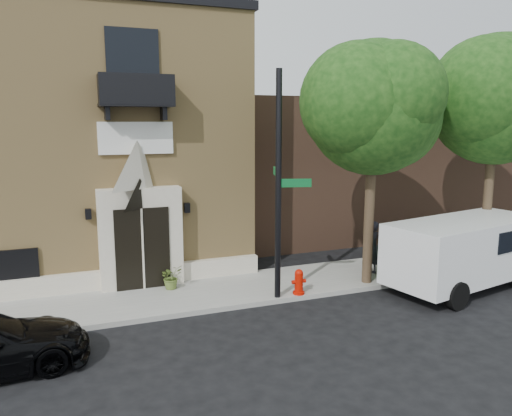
{
  "coord_description": "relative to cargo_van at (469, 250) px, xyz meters",
  "views": [
    {
      "loc": [
        -3.16,
        -13.06,
        5.43
      ],
      "look_at": [
        2.66,
        2.0,
        2.6
      ],
      "focal_mm": 35.0,
      "sensor_mm": 36.0,
      "label": 1
    }
  ],
  "objects": [
    {
      "name": "neighbour_building",
      "position": [
        2.99,
        9.84,
        1.92
      ],
      "size": [
        18.0,
        8.0,
        6.4
      ],
      "primitive_type": "cube",
      "color": "brown",
      "rests_on": "ground"
    },
    {
      "name": "street_sign",
      "position": [
        -6.33,
        1.05,
        2.26
      ],
      "size": [
        1.04,
        1.24,
        6.74
      ],
      "rotation": [
        0.0,
        0.0,
        -0.27
      ],
      "color": "black",
      "rests_on": "sidewalk"
    },
    {
      "name": "sidewalk",
      "position": [
        -8.01,
        2.34,
        -1.2
      ],
      "size": [
        42.0,
        3.0,
        0.15
      ],
      "primitive_type": "cube",
      "color": "gray",
      "rests_on": "ground"
    },
    {
      "name": "street_tree_left",
      "position": [
        -2.99,
        1.18,
        4.59
      ],
      "size": [
        4.97,
        4.38,
        7.77
      ],
      "color": "#38281C",
      "rests_on": "sidewalk"
    },
    {
      "name": "planter",
      "position": [
        -9.2,
        2.96,
        -0.74
      ],
      "size": [
        0.84,
        0.78,
        0.77
      ],
      "primitive_type": "imported",
      "rotation": [
        0.0,
        0.0,
        0.29
      ],
      "color": "#596F2D",
      "rests_on": "sidewalk"
    },
    {
      "name": "ground",
      "position": [
        -9.01,
        0.84,
        -1.28
      ],
      "size": [
        120.0,
        120.0,
        0.0
      ],
      "primitive_type": "plane",
      "color": "black",
      "rests_on": "ground"
    },
    {
      "name": "cargo_van",
      "position": [
        0.0,
        0.0,
        0.0
      ],
      "size": [
        5.94,
        3.31,
        2.29
      ],
      "rotation": [
        0.0,
        0.0,
        0.2
      ],
      "color": "white",
      "rests_on": "ground"
    },
    {
      "name": "street_tree_mid",
      "position": [
        2.01,
        1.18,
        4.92
      ],
      "size": [
        5.21,
        4.64,
        8.25
      ],
      "color": "#38281C",
      "rests_on": "sidewalk"
    },
    {
      "name": "pedestrian_far",
      "position": [
        3.17,
        1.76,
        -0.2
      ],
      "size": [
        0.95,
        1.08,
        1.85
      ],
      "primitive_type": "imported",
      "rotation": [
        0.0,
        0.0,
        1.9
      ],
      "color": "black",
      "rests_on": "sidewalk"
    },
    {
      "name": "pedestrian_near",
      "position": [
        -2.4,
        1.97,
        -0.19
      ],
      "size": [
        0.8,
        0.66,
        1.88
      ],
      "primitive_type": "imported",
      "rotation": [
        0.0,
        0.0,
        3.5
      ],
      "color": "black",
      "rests_on": "sidewalk"
    },
    {
      "name": "fire_hydrant",
      "position": [
        -5.64,
        1.04,
        -0.74
      ],
      "size": [
        0.45,
        0.36,
        0.79
      ],
      "color": "#BB0F01",
      "rests_on": "sidewalk"
    },
    {
      "name": "church",
      "position": [
        -12.0,
        8.79,
        3.35
      ],
      "size": [
        12.2,
        11.01,
        9.3
      ],
      "color": "tan",
      "rests_on": "ground"
    },
    {
      "name": "dumpster",
      "position": [
        -1.18,
        1.37,
        -0.45
      ],
      "size": [
        2.23,
        1.55,
        1.33
      ],
      "rotation": [
        0.0,
        0.0,
        -0.2
      ],
      "color": "#0F3A1C",
      "rests_on": "sidewalk"
    }
  ]
}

